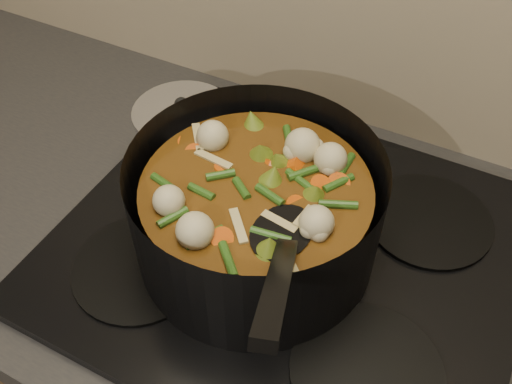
% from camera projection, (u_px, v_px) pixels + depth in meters
% --- Properties ---
extents(stovetop, '(0.62, 0.54, 0.03)m').
position_uv_depth(stovetop, '(289.00, 248.00, 0.80)').
color(stovetop, black).
rests_on(stovetop, counter).
extents(stockpot, '(0.35, 0.42, 0.24)m').
position_uv_depth(stockpot, '(256.00, 212.00, 0.73)').
color(stockpot, black).
rests_on(stockpot, stovetop).
extents(saucepan, '(0.15, 0.15, 0.12)m').
position_uv_depth(saucepan, '(185.00, 136.00, 0.87)').
color(saucepan, silver).
rests_on(saucepan, stovetop).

